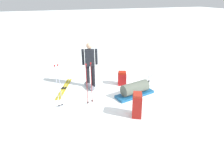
# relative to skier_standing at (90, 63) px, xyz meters

# --- Properties ---
(ground_plane) EXTENTS (80.00, 80.00, 0.00)m
(ground_plane) POSITION_rel_skier_standing_xyz_m (-0.61, 0.70, -0.95)
(ground_plane) COLOR white
(skier_standing) EXTENTS (0.56, 0.29, 1.70)m
(skier_standing) POSITION_rel_skier_standing_xyz_m (0.00, 0.00, 0.00)
(skier_standing) COLOR black
(skier_standing) RESTS_ON ground_plane
(ski_pair_near) EXTENTS (0.80, 1.67, 0.05)m
(ski_pair_near) POSITION_rel_skier_standing_xyz_m (0.99, -0.13, -0.94)
(ski_pair_near) COLOR #B29E1B
(ski_pair_near) RESTS_ON ground_plane
(ski_pair_far) EXTENTS (1.46, 1.54, 0.05)m
(ski_pair_far) POSITION_rel_skier_standing_xyz_m (-2.23, 0.35, -0.94)
(ski_pair_far) COLOR silver
(ski_pair_far) RESTS_ON ground_plane
(backpack_large_dark) EXTENTS (0.40, 0.45, 0.72)m
(backpack_large_dark) POSITION_rel_skier_standing_xyz_m (-0.79, 2.34, -0.60)
(backpack_large_dark) COLOR maroon
(backpack_large_dark) RESTS_ON ground_plane
(backpack_bright) EXTENTS (0.39, 0.36, 0.53)m
(backpack_bright) POSITION_rel_skier_standing_xyz_m (-1.19, 0.22, -0.70)
(backpack_bright) COLOR maroon
(backpack_bright) RESTS_ON ground_plane
(ski_poles_planted_near) EXTENTS (0.16, 0.10, 1.40)m
(ski_poles_planted_near) POSITION_rel_skier_standing_xyz_m (1.24, 1.11, -0.18)
(ski_poles_planted_near) COLOR #A9ADC3
(ski_poles_planted_near) RESTS_ON ground_plane
(ski_poles_planted_far) EXTENTS (0.23, 0.12, 1.37)m
(ski_poles_planted_far) POSITION_rel_skier_standing_xyz_m (0.32, 1.20, -0.20)
(ski_poles_planted_far) COLOR maroon
(ski_poles_planted_far) RESTS_ON ground_plane
(gear_sled) EXTENTS (1.46, 0.74, 0.49)m
(gear_sled) POSITION_rel_skier_standing_xyz_m (-1.27, 1.20, -0.73)
(gear_sled) COLOR #185485
(gear_sled) RESTS_ON ground_plane
(sleeping_mat_rolled) EXTENTS (0.29, 0.58, 0.18)m
(sleeping_mat_rolled) POSITION_rel_skier_standing_xyz_m (0.09, 0.14, -0.86)
(sleeping_mat_rolled) COLOR slate
(sleeping_mat_rolled) RESTS_ON ground_plane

